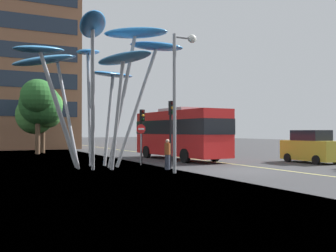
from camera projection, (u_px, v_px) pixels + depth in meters
ground at (233, 172)px, 20.94m from camera, size 120.00×240.00×0.10m
red_bus at (180, 132)px, 29.53m from camera, size 3.16×9.97×3.86m
leaf_sculpture at (97, 58)px, 22.98m from camera, size 10.26×10.94×8.13m
traffic_light_kerb_near at (171, 120)px, 22.79m from camera, size 0.28×0.42×3.88m
traffic_light_kerb_far at (142, 124)px, 26.34m from camera, size 0.28×0.42×3.58m
car_parked_mid at (311, 147)px, 26.64m from camera, size 1.96×4.11×2.21m
street_lamp at (179, 83)px, 20.22m from camera, size 1.34×0.44×7.19m
tree_pavement_near at (41, 112)px, 38.79m from camera, size 4.65×4.86×6.30m
tree_pavement_far at (41, 103)px, 37.12m from camera, size 3.96×4.84×6.96m
pedestrian at (167, 154)px, 21.82m from camera, size 0.34×0.34×1.70m
no_entry_sign at (141, 138)px, 24.90m from camera, size 0.60×0.12×2.58m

